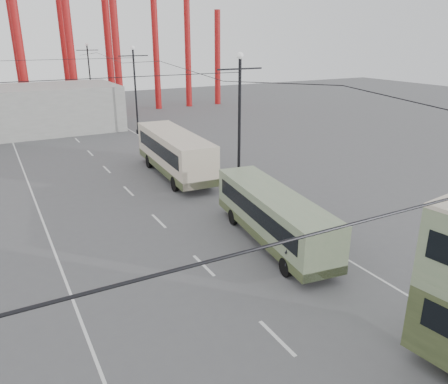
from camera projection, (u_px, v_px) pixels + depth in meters
road_markings at (141, 201)px, 28.75m from camera, size 12.52×120.00×0.01m
lamp_post_mid at (239, 126)px, 28.67m from camera, size 3.20×0.44×9.32m
lamp_post_far at (136, 91)px, 46.86m from camera, size 3.20×0.44×9.32m
lamp_post_distant at (90, 76)px, 65.05m from camera, size 3.20×0.44×9.32m
fairground_shed at (16, 110)px, 48.16m from camera, size 22.00×10.00×5.00m
single_decker_green at (273, 215)px, 22.48m from camera, size 3.46×9.99×2.77m
single_decker_cream at (175, 152)px, 33.34m from camera, size 3.34×10.91×3.35m
pedestrian at (291, 257)px, 19.41m from camera, size 0.75×0.53×1.95m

